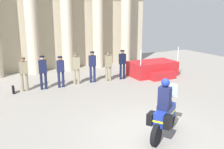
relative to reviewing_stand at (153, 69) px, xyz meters
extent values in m
plane|color=gray|center=(-4.45, -6.30, -0.43)|extent=(28.00, 28.00, 0.00)
cube|color=#B6AB91|center=(-4.21, 4.79, 3.24)|extent=(12.77, 0.30, 7.33)
cylinder|color=beige|center=(-6.41, 3.82, 2.90)|extent=(0.74, 0.74, 6.65)
cylinder|color=beige|center=(-4.21, 3.82, 2.90)|extent=(0.74, 0.74, 6.65)
cylinder|color=beige|center=(-2.01, 3.82, 2.90)|extent=(0.74, 0.74, 6.65)
cylinder|color=beige|center=(0.20, 3.82, 2.90)|extent=(0.74, 0.74, 6.65)
cube|color=#B21E23|center=(0.00, 0.08, 0.02)|extent=(2.82, 1.63, 0.88)
cube|color=#B21E23|center=(0.00, -0.98, -0.20)|extent=(1.55, 0.50, 0.44)
cylinder|color=silver|center=(-1.33, -0.65, 0.91)|extent=(0.05, 0.05, 0.90)
cylinder|color=silver|center=(1.33, -0.65, 0.91)|extent=(0.05, 0.05, 0.90)
cylinder|color=#7A7056|center=(-7.62, 0.27, 0.02)|extent=(0.13, 0.13, 0.89)
cylinder|color=#7A7056|center=(-7.40, 0.27, 0.02)|extent=(0.13, 0.13, 0.89)
cube|color=#7A7056|center=(-7.51, 0.27, 0.76)|extent=(0.41, 0.27, 0.59)
sphere|color=#997056|center=(-7.51, 0.27, 1.15)|extent=(0.21, 0.21, 0.21)
cylinder|color=#494334|center=(-7.51, 0.27, 1.23)|extent=(0.24, 0.24, 0.06)
cylinder|color=#141938|center=(-6.72, 0.14, 0.00)|extent=(0.13, 0.13, 0.85)
cylinder|color=#141938|center=(-6.50, 0.14, 0.00)|extent=(0.13, 0.13, 0.85)
cube|color=#141938|center=(-6.61, 0.14, 0.75)|extent=(0.41, 0.27, 0.65)
sphere|color=tan|center=(-6.61, 0.14, 1.18)|extent=(0.21, 0.21, 0.21)
cylinder|color=black|center=(-6.61, 0.14, 1.26)|extent=(0.24, 0.24, 0.06)
cylinder|color=#191E42|center=(-5.84, 0.09, 0.00)|extent=(0.13, 0.13, 0.84)
cylinder|color=#191E42|center=(-5.62, 0.09, 0.00)|extent=(0.13, 0.13, 0.84)
cube|color=#191E42|center=(-5.73, 0.09, 0.71)|extent=(0.41, 0.27, 0.58)
sphere|color=#997056|center=(-5.73, 0.09, 1.10)|extent=(0.21, 0.21, 0.21)
cylinder|color=black|center=(-5.73, 0.09, 1.18)|extent=(0.24, 0.24, 0.06)
cylinder|color=gray|center=(-4.94, 0.27, 0.00)|extent=(0.13, 0.13, 0.85)
cylinder|color=gray|center=(-4.72, 0.27, 0.00)|extent=(0.13, 0.13, 0.85)
cube|color=gray|center=(-4.83, 0.27, 0.75)|extent=(0.41, 0.27, 0.65)
sphere|color=#997056|center=(-4.83, 0.27, 1.17)|extent=(0.21, 0.21, 0.21)
cylinder|color=brown|center=(-4.83, 0.27, 1.25)|extent=(0.24, 0.24, 0.06)
cylinder|color=#191E42|center=(-4.00, 0.26, 0.03)|extent=(0.13, 0.13, 0.92)
cylinder|color=#191E42|center=(-3.78, 0.26, 0.03)|extent=(0.13, 0.13, 0.92)
cube|color=#191E42|center=(-3.89, 0.26, 0.79)|extent=(0.41, 0.27, 0.60)
sphere|color=#997056|center=(-3.89, 0.26, 1.20)|extent=(0.21, 0.21, 0.21)
cylinder|color=black|center=(-3.89, 0.26, 1.28)|extent=(0.24, 0.24, 0.06)
cylinder|color=#847A5B|center=(-3.08, 0.14, -0.01)|extent=(0.13, 0.13, 0.82)
cylinder|color=#847A5B|center=(-2.86, 0.14, -0.01)|extent=(0.13, 0.13, 0.82)
cube|color=#847A5B|center=(-2.97, 0.14, 0.72)|extent=(0.41, 0.27, 0.64)
sphere|color=#997056|center=(-2.97, 0.14, 1.14)|extent=(0.21, 0.21, 0.21)
cylinder|color=#4F4937|center=(-2.97, 0.14, 1.22)|extent=(0.24, 0.24, 0.06)
cylinder|color=black|center=(-2.18, 0.16, 0.02)|extent=(0.13, 0.13, 0.90)
cylinder|color=black|center=(-1.96, 0.16, 0.02)|extent=(0.13, 0.13, 0.90)
cube|color=black|center=(-2.07, 0.16, 0.77)|extent=(0.41, 0.27, 0.59)
sphere|color=#997056|center=(-2.07, 0.16, 1.17)|extent=(0.21, 0.21, 0.21)
cylinder|color=black|center=(-2.07, 0.16, 1.24)|extent=(0.24, 0.24, 0.06)
cylinder|color=black|center=(-3.64, -6.18, -0.11)|extent=(0.59, 0.44, 0.64)
cylinder|color=black|center=(-4.85, -6.98, -0.11)|extent=(0.61, 0.47, 0.64)
cube|color=navy|center=(-4.24, -6.58, 0.29)|extent=(1.21, 0.95, 0.44)
ellipsoid|color=navy|center=(-4.12, -6.50, 0.61)|extent=(0.61, 0.55, 0.26)
cube|color=yellow|center=(-4.24, -6.58, 0.27)|extent=(1.23, 0.97, 0.06)
cube|color=silver|center=(-3.74, -6.25, 0.91)|extent=(0.35, 0.42, 0.47)
cube|color=black|center=(-4.80, -6.64, 0.29)|extent=(0.40, 0.35, 0.36)
cube|color=black|center=(-4.52, -7.07, 0.29)|extent=(0.40, 0.35, 0.36)
cube|color=#191E42|center=(-4.34, -6.65, 0.58)|extent=(0.52, 0.50, 0.14)
cube|color=#191E42|center=(-4.34, -6.65, 0.93)|extent=(0.42, 0.44, 0.56)
sphere|color=navy|center=(-4.32, -6.64, 1.34)|extent=(0.26, 0.26, 0.26)
cube|color=black|center=(-8.08, 0.12, -0.25)|extent=(0.10, 0.32, 0.36)
camera|label=1|loc=(-9.02, -12.47, 3.41)|focal=40.71mm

